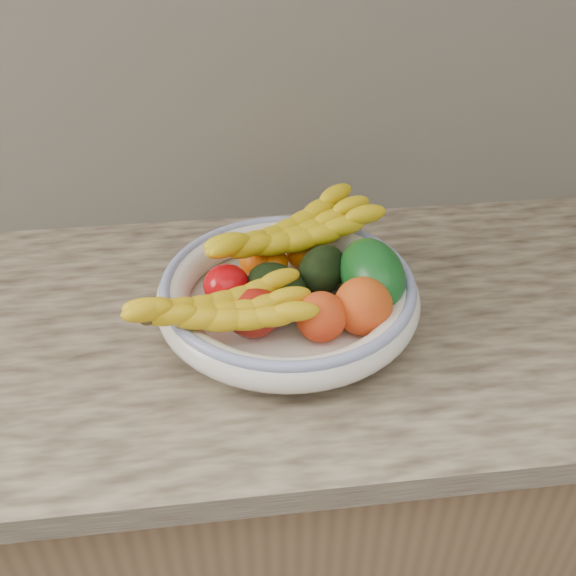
# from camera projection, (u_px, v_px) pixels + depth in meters

# --- Properties ---
(kitchen_counter) EXTENTS (2.44, 0.66, 1.40)m
(kitchen_counter) POSITION_uv_depth(u_px,v_px,m) (286.00, 483.00, 1.26)
(kitchen_counter) COLOR brown
(kitchen_counter) RESTS_ON ground
(fruit_bowl) EXTENTS (0.39, 0.39, 0.08)m
(fruit_bowl) POSITION_uv_depth(u_px,v_px,m) (288.00, 294.00, 0.95)
(fruit_bowl) COLOR silver
(fruit_bowl) RESTS_ON kitchen_counter
(clementine_back_left) EXTENTS (0.06, 0.06, 0.05)m
(clementine_back_left) POSITION_uv_depth(u_px,v_px,m) (257.00, 260.00, 1.02)
(clementine_back_left) COLOR orange
(clementine_back_left) RESTS_ON fruit_bowl
(clementine_back_right) EXTENTS (0.06, 0.06, 0.05)m
(clementine_back_right) POSITION_uv_depth(u_px,v_px,m) (302.00, 254.00, 1.03)
(clementine_back_right) COLOR orange
(clementine_back_right) RESTS_ON fruit_bowl
(clementine_back_mid) EXTENTS (0.06, 0.06, 0.04)m
(clementine_back_mid) POSITION_uv_depth(u_px,v_px,m) (274.00, 262.00, 1.01)
(clementine_back_mid) COLOR orange
(clementine_back_mid) RESTS_ON fruit_bowl
(clementine_extra) EXTENTS (0.05, 0.05, 0.05)m
(clementine_extra) POSITION_uv_depth(u_px,v_px,m) (259.00, 261.00, 1.01)
(clementine_extra) COLOR #F26005
(clementine_extra) RESTS_ON fruit_bowl
(tomato_left) EXTENTS (0.08, 0.08, 0.06)m
(tomato_left) POSITION_uv_depth(u_px,v_px,m) (227.00, 285.00, 0.95)
(tomato_left) COLOR red
(tomato_left) RESTS_ON fruit_bowl
(tomato_near_left) EXTENTS (0.10, 0.10, 0.07)m
(tomato_near_left) POSITION_uv_depth(u_px,v_px,m) (253.00, 311.00, 0.90)
(tomato_near_left) COLOR #A8170D
(tomato_near_left) RESTS_ON fruit_bowl
(avocado_center) EXTENTS (0.12, 0.13, 0.07)m
(avocado_center) POSITION_uv_depth(u_px,v_px,m) (277.00, 288.00, 0.94)
(avocado_center) COLOR black
(avocado_center) RESTS_ON fruit_bowl
(avocado_right) EXTENTS (0.11, 0.12, 0.07)m
(avocado_right) POSITION_uv_depth(u_px,v_px,m) (322.00, 270.00, 0.97)
(avocado_right) COLOR black
(avocado_right) RESTS_ON fruit_bowl
(green_mango) EXTENTS (0.13, 0.15, 0.12)m
(green_mango) POSITION_uv_depth(u_px,v_px,m) (372.00, 274.00, 0.94)
(green_mango) COLOR #0D4A16
(green_mango) RESTS_ON fruit_bowl
(peach_front) EXTENTS (0.09, 0.09, 0.07)m
(peach_front) POSITION_uv_depth(u_px,v_px,m) (321.00, 317.00, 0.88)
(peach_front) COLOR orange
(peach_front) RESTS_ON fruit_bowl
(peach_right) EXTENTS (0.11, 0.11, 0.08)m
(peach_right) POSITION_uv_depth(u_px,v_px,m) (363.00, 306.00, 0.90)
(peach_right) COLOR orange
(peach_right) RESTS_ON fruit_bowl
(banana_bunch_back) EXTENTS (0.33, 0.24, 0.09)m
(banana_bunch_back) POSITION_uv_depth(u_px,v_px,m) (292.00, 238.00, 1.00)
(banana_bunch_back) COLOR yellow
(banana_bunch_back) RESTS_ON fruit_bowl
(banana_bunch_front) EXTENTS (0.28, 0.15, 0.07)m
(banana_bunch_front) POSITION_uv_depth(u_px,v_px,m) (221.00, 314.00, 0.86)
(banana_bunch_front) COLOR yellow
(banana_bunch_front) RESTS_ON fruit_bowl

